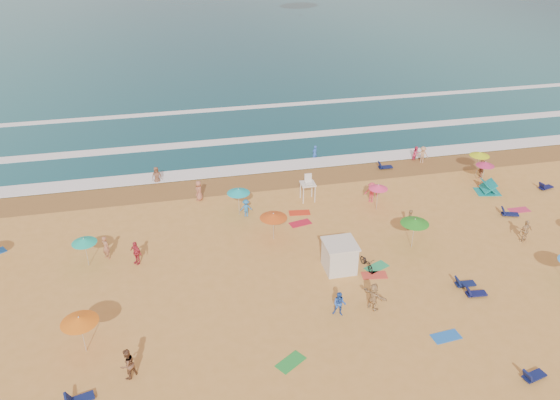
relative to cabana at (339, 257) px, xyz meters
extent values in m
plane|color=gold|center=(-1.10, 1.80, -1.00)|extent=(220.00, 220.00, 0.00)
cube|color=#0C4756|center=(-1.10, 85.80, -1.00)|extent=(220.00, 140.00, 0.18)
plane|color=olive|center=(-1.10, 14.30, -0.99)|extent=(220.00, 220.00, 0.00)
cube|color=white|center=(-1.10, 16.80, -0.90)|extent=(200.00, 2.20, 0.05)
cube|color=white|center=(-1.10, 23.80, -0.90)|extent=(200.00, 1.60, 0.05)
cube|color=white|center=(-1.10, 33.80, -0.90)|extent=(200.00, 1.20, 0.05)
cube|color=silver|center=(0.00, 0.00, 0.00)|extent=(2.00, 2.00, 2.00)
cube|color=silver|center=(0.00, 0.00, 1.06)|extent=(2.20, 2.20, 0.12)
imported|color=black|center=(1.90, -0.30, -0.55)|extent=(0.85, 1.79, 0.90)
cone|color=#17B3BB|center=(-5.60, 8.78, 1.15)|extent=(1.82, 1.82, 0.35)
cone|color=#C7DE17|center=(16.65, 10.95, 1.27)|extent=(1.78, 1.78, 0.35)
cone|color=#279522|center=(6.01, 1.39, 1.23)|extent=(2.03, 2.03, 0.35)
cone|color=orange|center=(-16.33, -4.43, 1.31)|extent=(2.06, 2.06, 0.35)
cone|color=#FF3874|center=(5.54, 7.24, 1.08)|extent=(1.54, 1.54, 0.35)
cone|color=#16B99B|center=(-16.89, 4.12, 1.06)|extent=(1.70, 1.70, 0.35)
cone|color=#D55216|center=(-3.62, 4.66, 1.03)|extent=(2.03, 2.03, 0.35)
cone|color=#C82C64|center=(16.27, 9.30, 1.09)|extent=(1.58, 1.58, 0.35)
cube|color=#101B51|center=(-16.25, -8.03, -0.83)|extent=(1.40, 0.86, 0.34)
cube|color=#0F1B4F|center=(7.57, -3.60, -0.83)|extent=(1.33, 0.62, 0.34)
cube|color=#0F184C|center=(7.15, -11.61, -0.83)|extent=(1.39, 0.83, 0.34)
cube|color=#0F154E|center=(7.74, -4.68, -0.83)|extent=(1.35, 0.68, 0.34)
cube|color=#0F174B|center=(15.65, 3.91, -0.83)|extent=(1.41, 0.94, 0.34)
cube|color=#0E1249|center=(21.41, 7.40, -0.83)|extent=(1.39, 0.85, 0.34)
cube|color=#0D1645|center=(9.19, 14.30, -0.83)|extent=(1.32, 0.60, 0.34)
cube|color=green|center=(-5.24, -7.72, -0.98)|extent=(1.89, 1.65, 0.03)
cube|color=red|center=(-0.78, 7.99, -0.98)|extent=(1.79, 1.05, 0.03)
cube|color=#D44232|center=(2.13, -1.24, -0.98)|extent=(1.81, 1.09, 0.03)
cube|color=red|center=(-1.11, 6.39, -0.98)|extent=(1.84, 1.19, 0.03)
cube|color=blue|center=(4.08, -7.72, -0.98)|extent=(1.77, 1.02, 0.03)
cube|color=#2AA867|center=(2.62, -0.39, -0.98)|extent=(1.90, 1.46, 0.03)
cube|color=#CB2F59|center=(16.93, 4.56, -0.98)|extent=(1.70, 0.87, 0.03)
imported|color=blue|center=(3.28, 18.04, -0.46)|extent=(0.69, 0.62, 1.58)
imported|color=tan|center=(0.78, -4.40, -0.07)|extent=(1.41, 1.73, 1.85)
imported|color=tan|center=(14.50, 0.38, -0.11)|extent=(1.09, 0.56, 1.79)
imported|color=brown|center=(-11.95, 15.99, -0.37)|extent=(0.93, 0.68, 1.75)
imported|color=#DE3761|center=(12.79, 15.52, -0.42)|extent=(1.02, 0.97, 1.66)
imported|color=#E4394B|center=(5.55, 8.55, -0.11)|extent=(1.31, 1.22, 1.78)
imported|color=blue|center=(-1.45, -4.53, -0.17)|extent=(1.00, 0.91, 1.66)
imported|color=brown|center=(-13.89, -6.89, -0.07)|extent=(1.14, 1.13, 1.85)
imported|color=#2A7AC5|center=(-5.09, 8.42, -0.25)|extent=(0.99, 0.60, 1.50)
imported|color=#A4674B|center=(-15.66, 4.80, -0.11)|extent=(0.76, 0.76, 1.78)
imported|color=brown|center=(6.87, 3.88, -0.18)|extent=(0.62, 0.71, 1.63)
imported|color=#AD684F|center=(-8.51, 11.96, -0.12)|extent=(0.89, 1.02, 1.76)
imported|color=#C1303F|center=(-13.58, 3.66, -0.11)|extent=(1.03, 1.05, 1.77)
imported|color=#A86A4D|center=(17.02, 10.80, -0.17)|extent=(1.32, 1.53, 1.67)
imported|color=tan|center=(13.12, 14.81, -0.17)|extent=(1.24, 1.04, 1.67)
camera|label=1|loc=(-10.51, -29.02, 21.40)|focal=35.00mm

